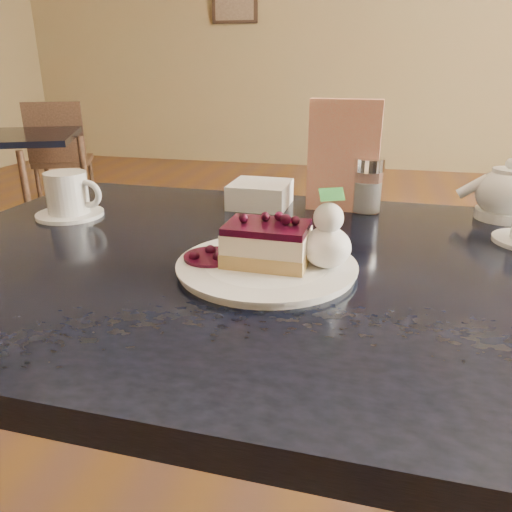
% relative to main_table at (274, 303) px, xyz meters
% --- Properties ---
extents(main_table, '(1.29, 0.88, 0.80)m').
position_rel_main_table_xyz_m(main_table, '(0.00, 0.00, 0.00)').
color(main_table, black).
rests_on(main_table, ground).
extents(dessert_plate, '(0.27, 0.27, 0.01)m').
position_rel_main_table_xyz_m(dessert_plate, '(-0.00, -0.05, 0.09)').
color(dessert_plate, white).
rests_on(dessert_plate, main_table).
extents(cheesecake_slice, '(0.13, 0.09, 0.06)m').
position_rel_main_table_xyz_m(cheesecake_slice, '(-0.00, -0.05, 0.13)').
color(cheesecake_slice, tan).
rests_on(cheesecake_slice, dessert_plate).
extents(whipped_cream, '(0.07, 0.07, 0.06)m').
position_rel_main_table_xyz_m(whipped_cream, '(0.09, -0.04, 0.13)').
color(whipped_cream, white).
rests_on(whipped_cream, dessert_plate).
extents(berry_sauce, '(0.08, 0.08, 0.01)m').
position_rel_main_table_xyz_m(berry_sauce, '(-0.09, -0.06, 0.10)').
color(berry_sauce, black).
rests_on(berry_sauce, dessert_plate).
extents(coffee_set, '(0.15, 0.14, 0.09)m').
position_rel_main_table_xyz_m(coffee_set, '(-0.46, 0.14, 0.12)').
color(coffee_set, white).
rests_on(coffee_set, main_table).
extents(tea_set, '(0.19, 0.27, 0.11)m').
position_rel_main_table_xyz_m(tea_set, '(0.41, 0.30, 0.13)').
color(tea_set, white).
rests_on(tea_set, main_table).
extents(menu_card, '(0.15, 0.04, 0.23)m').
position_rel_main_table_xyz_m(menu_card, '(0.08, 0.32, 0.20)').
color(menu_card, beige).
rests_on(menu_card, main_table).
extents(sugar_shaker, '(0.06, 0.06, 0.12)m').
position_rel_main_table_xyz_m(sugar_shaker, '(0.14, 0.31, 0.14)').
color(sugar_shaker, white).
rests_on(sugar_shaker, main_table).
extents(napkin_stack, '(0.13, 0.13, 0.05)m').
position_rel_main_table_xyz_m(napkin_stack, '(-0.10, 0.31, 0.11)').
color(napkin_stack, white).
rests_on(napkin_stack, main_table).
extents(bg_table_far_left, '(1.15, 1.68, 1.12)m').
position_rel_main_table_xyz_m(bg_table_far_left, '(-2.14, 1.90, -0.65)').
color(bg_table_far_left, black).
rests_on(bg_table_far_left, ground).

